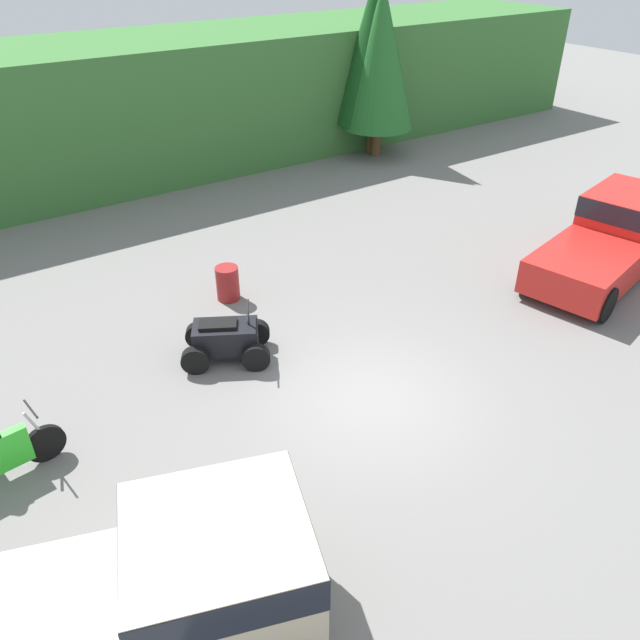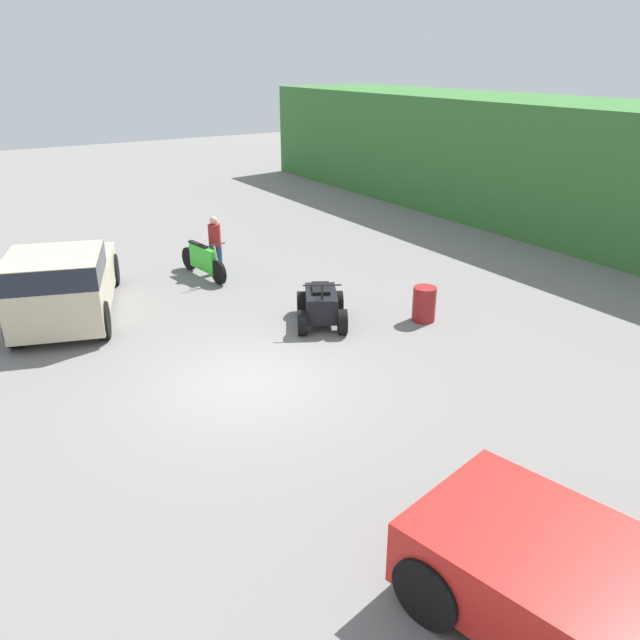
% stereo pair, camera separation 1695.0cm
% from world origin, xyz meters
% --- Properties ---
extents(ground_plane, '(80.00, 80.00, 0.00)m').
position_xyz_m(ground_plane, '(0.00, 0.00, 0.00)').
color(ground_plane, slate).
extents(pickup_truck_second, '(5.46, 3.62, 1.93)m').
position_xyz_m(pickup_truck_second, '(-5.37, -2.33, 1.02)').
color(pickup_truck_second, beige).
rests_on(pickup_truck_second, ground_plane).
extents(dirt_bike, '(2.45, 0.62, 1.20)m').
position_xyz_m(dirt_bike, '(-6.65, 1.85, 0.50)').
color(dirt_bike, black).
rests_on(dirt_bike, ground_plane).
extents(quad_atv, '(2.21, 1.95, 1.21)m').
position_xyz_m(quad_atv, '(-1.75, 2.92, 0.47)').
color(quad_atv, black).
rests_on(quad_atv, ground_plane).
extents(rider_person, '(0.41, 0.41, 1.78)m').
position_xyz_m(rider_person, '(-6.72, 2.29, 0.97)').
color(rider_person, navy).
rests_on(rider_person, ground_plane).
extents(steel_barrel, '(0.58, 0.58, 0.88)m').
position_xyz_m(steel_barrel, '(-0.55, 5.20, 0.44)').
color(steel_barrel, maroon).
rests_on(steel_barrel, ground_plane).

